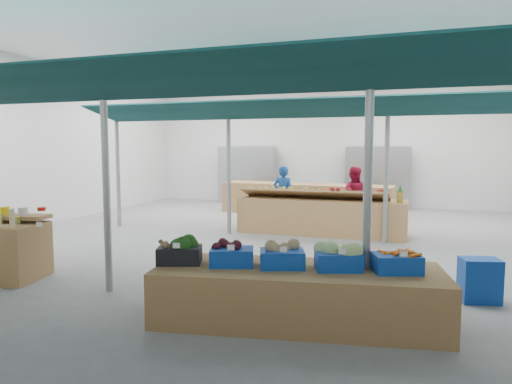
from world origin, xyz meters
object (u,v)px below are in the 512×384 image
at_px(crate_stack, 480,280).
at_px(fruit_counter, 321,217).
at_px(veg_counter, 298,295).
at_px(vendor_right, 353,197).
at_px(vendor_left, 283,195).

bearing_deg(crate_stack, fruit_counter, 125.34).
bearing_deg(veg_counter, vendor_right, 81.63).
bearing_deg(vendor_left, veg_counter, 106.90).
height_order(fruit_counter, vendor_left, vendor_left).
height_order(veg_counter, vendor_right, vendor_right).
xyz_separation_m(fruit_counter, vendor_right, (0.60, 1.10, 0.35)).
xyz_separation_m(fruit_counter, vendor_left, (-1.20, 1.10, 0.35)).
distance_m(veg_counter, vendor_left, 6.76).
height_order(veg_counter, vendor_left, vendor_left).
relative_size(fruit_counter, vendor_left, 2.50).
height_order(fruit_counter, crate_stack, fruit_counter).
distance_m(crate_stack, vendor_right, 5.53).
xyz_separation_m(crate_stack, vendor_left, (-4.00, 5.05, 0.48)).
height_order(fruit_counter, vendor_right, vendor_right).
bearing_deg(vendor_left, crate_stack, 128.80).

